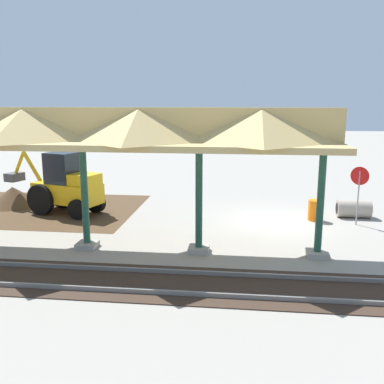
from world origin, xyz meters
name	(u,v)px	position (x,y,z in m)	size (l,w,h in m)	color
ground_plane	(276,222)	(0.00, 0.00, 0.00)	(120.00, 120.00, 0.00)	gray
dirt_work_zone	(40,209)	(11.16, -0.97, 0.00)	(9.37, 7.00, 0.01)	#4C3823
platform_canopy	(81,129)	(6.92, 4.18, 4.17)	(17.10, 3.20, 4.90)	#9E998E
rail_tracks	(295,289)	(0.00, 6.90, 0.03)	(60.00, 2.58, 0.15)	slate
stop_sign	(359,183)	(-3.31, 0.07, 1.78)	(0.66, 0.44, 2.47)	gray
backhoe	(65,186)	(9.61, -0.41, 1.27)	(5.22, 2.71, 2.82)	#EAB214
dirt_mound	(14,205)	(12.84, -1.58, 0.00)	(5.40, 5.40, 1.85)	#4C3823
concrete_pipe	(353,209)	(-3.48, -1.12, 0.39)	(1.46, 0.81, 0.79)	#9E9384
traffic_barrel	(315,210)	(-1.67, -0.43, 0.45)	(0.56, 0.56, 0.90)	orange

